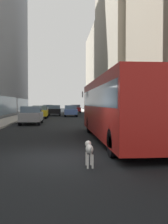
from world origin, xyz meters
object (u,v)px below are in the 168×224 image
object	(u,v)px
car_black_suv	(54,110)
dalmatian_dog	(89,149)
car_yellow_taxi	(40,112)
car_blue_hatchback	(71,111)
car_white_van	(48,109)
car_silver_sedan	(31,115)
transit_bus	(119,105)
car_red_coupe	(76,109)

from	to	relation	value
car_black_suv	dalmatian_dog	world-z (taller)	car_black_suv
car_yellow_taxi	car_blue_hatchback	bearing A→B (deg)	48.93
car_white_van	car_black_suv	xyz separation A→B (m)	(1.60, -11.65, -0.00)
car_blue_hatchback	dalmatian_dog	xyz separation A→B (m)	(-0.49, -30.19, -0.31)
car_yellow_taxi	car_silver_sedan	xyz separation A→B (m)	(-0.00, -9.41, -0.00)
car_yellow_taxi	dalmatian_dog	world-z (taller)	car_yellow_taxi
car_blue_hatchback	car_white_van	size ratio (longest dim) A/B	0.90
transit_bus	car_black_suv	distance (m)	28.27
transit_bus	car_yellow_taxi	bearing A→B (deg)	105.47
dalmatian_dog	car_silver_sedan	bearing A→B (deg)	102.22
car_blue_hatchback	dalmatian_dog	world-z (taller)	car_blue_hatchback
car_blue_hatchback	dalmatian_dog	size ratio (longest dim) A/B	4.10
car_yellow_taxi	car_black_suv	world-z (taller)	same
transit_bus	car_red_coupe	bearing A→B (deg)	90.00
car_red_coupe	dalmatian_dog	bearing A→B (deg)	-92.59
car_white_van	car_black_suv	world-z (taller)	same
transit_bus	car_red_coupe	world-z (taller)	transit_bus
car_silver_sedan	car_blue_hatchback	bearing A→B (deg)	74.06
dalmatian_dog	car_yellow_taxi	bearing A→B (deg)	97.80
car_blue_hatchback	car_black_suv	distance (m)	3.96
car_blue_hatchback	car_silver_sedan	size ratio (longest dim) A/B	0.99
transit_bus	car_blue_hatchback	size ratio (longest dim) A/B	2.92
car_blue_hatchback	dalmatian_dog	bearing A→B (deg)	-90.94
transit_bus	car_yellow_taxi	world-z (taller)	transit_bus
car_white_van	dalmatian_dog	bearing A→B (deg)	-85.54
car_yellow_taxi	car_silver_sedan	world-z (taller)	same
car_black_suv	car_silver_sedan	size ratio (longest dim) A/B	0.99
transit_bus	car_white_van	distance (m)	40.03
car_red_coupe	car_black_suv	xyz separation A→B (m)	(-4.00, -12.99, -0.00)
transit_bus	car_white_van	size ratio (longest dim) A/B	2.63
car_blue_hatchback	car_red_coupe	size ratio (longest dim) A/B	0.88
car_yellow_taxi	car_white_van	bearing A→B (deg)	90.00
car_red_coupe	car_yellow_taxi	bearing A→B (deg)	-105.12
car_white_van	car_silver_sedan	bearing A→B (deg)	-90.00
car_blue_hatchback	car_red_coupe	world-z (taller)	same
car_red_coupe	car_silver_sedan	xyz separation A→B (m)	(-5.60, -30.14, -0.00)
car_blue_hatchback	car_white_van	distance (m)	15.33
car_blue_hatchback	dalmatian_dog	distance (m)	30.20
dalmatian_dog	car_blue_hatchback	bearing A→B (deg)	89.06
car_blue_hatchback	car_black_suv	size ratio (longest dim) A/B	1.00
car_silver_sedan	dalmatian_dog	xyz separation A→B (m)	(3.51, -16.19, -0.31)
car_yellow_taxi	car_black_suv	size ratio (longest dim) A/B	1.04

